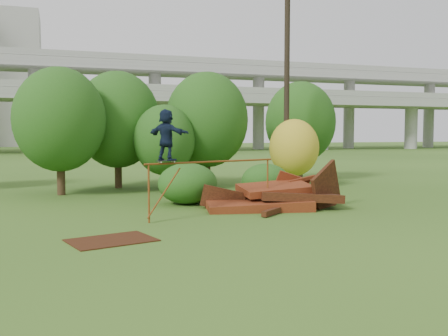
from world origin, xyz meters
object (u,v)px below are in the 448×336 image
object	(u,v)px
utility_pole	(287,84)
scrap_pile	(275,198)
skater	(166,135)
flat_plate	(111,240)

from	to	relation	value
utility_pole	scrap_pile	bearing A→B (deg)	-118.85
skater	utility_pole	bearing A→B (deg)	-84.52
flat_plate	utility_pole	bearing A→B (deg)	46.04
scrap_pile	utility_pole	xyz separation A→B (m)	(3.54, 6.43, 4.93)
scrap_pile	skater	bearing A→B (deg)	-162.38
skater	utility_pole	distance (m)	11.42
flat_plate	utility_pole	distance (m)	15.23
scrap_pile	skater	size ratio (longest dim) A/B	3.51
flat_plate	scrap_pile	bearing A→B (deg)	31.15
flat_plate	skater	bearing A→B (deg)	51.00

